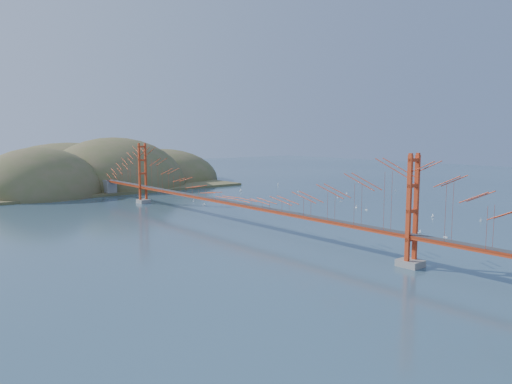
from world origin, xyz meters
TOP-DOWN VIEW (x-y plane):
  - ground at (0.00, 0.00)m, footprint 320.00×320.00m
  - bridge at (0.00, 0.18)m, footprint 2.20×94.40m
  - far_headlands at (2.21, 68.52)m, footprint 84.00×58.00m
  - sailboat_4 at (42.44, 14.69)m, footprint 0.50×0.52m
  - sailboat_13 at (31.23, -21.78)m, footprint 0.60×0.60m
  - sailboat_8 at (26.53, 33.28)m, footprint 0.59×0.49m
  - sailboat_6 at (15.90, -20.94)m, footprint 0.56×0.56m
  - sailboat_17 at (41.90, 37.37)m, footprint 0.63×0.60m
  - sailboat_14 at (26.59, -3.38)m, footprint 0.45×0.54m
  - sailboat_10 at (16.05, -24.68)m, footprint 0.46×0.56m
  - sailboat_3 at (8.57, 25.34)m, footprint 0.60×0.60m
  - sailboat_12 at (7.62, 20.03)m, footprint 0.48×0.39m
  - sailboat_11 at (55.16, 10.68)m, footprint 0.59×0.59m
  - sailboat_15 at (36.05, 23.85)m, footprint 0.46×0.53m
  - sailboat_2 at (29.17, -14.79)m, footprint 0.55×0.51m
  - sailboat_1 at (31.24, 6.64)m, footprint 0.65×0.65m
  - sailboat_0 at (27.48, -0.35)m, footprint 0.57×0.59m
  - sailboat_9 at (35.26, 11.00)m, footprint 0.53×0.53m

SIDE VIEW (x-z plane):
  - ground at x=0.00m, z-range 0.00..0.00m
  - far_headlands at x=2.21m, z-range -12.50..12.50m
  - sailboat_12 at x=7.62m, z-range -0.15..0.42m
  - sailboat_9 at x=35.26m, z-range -0.15..0.42m
  - sailboat_4 at x=42.44m, z-range -0.15..0.43m
  - sailboat_6 at x=15.90m, z-range -0.16..0.44m
  - sailboat_15 at x=36.05m, z-range -0.16..0.44m
  - sailboat_11 at x=55.16m, z-range -0.17..0.45m
  - sailboat_14 at x=26.59m, z-range -0.17..0.46m
  - sailboat_2 at x=29.17m, z-range -0.17..0.46m
  - sailboat_3 at x=8.57m, z-range -0.17..0.46m
  - sailboat_13 at x=31.23m, z-range -0.18..0.47m
  - sailboat_0 at x=27.48m, z-range -0.18..0.48m
  - sailboat_10 at x=16.05m, z-range -0.18..0.48m
  - sailboat_8 at x=26.53m, z-range -0.19..0.50m
  - sailboat_1 at x=31.24m, z-range -0.20..0.50m
  - sailboat_17 at x=41.90m, z-range -0.20..0.50m
  - bridge at x=0.00m, z-range 1.01..13.01m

